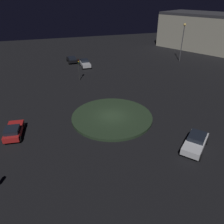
# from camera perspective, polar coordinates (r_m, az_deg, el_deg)

# --- Properties ---
(ground_plane) EXTENTS (119.05, 119.05, 0.00)m
(ground_plane) POSITION_cam_1_polar(r_m,az_deg,el_deg) (28.72, 0.00, -1.56)
(ground_plane) COLOR black
(roundabout_island) EXTENTS (10.62, 10.62, 0.33)m
(roundabout_island) POSITION_cam_1_polar(r_m,az_deg,el_deg) (28.64, 0.00, -1.27)
(roundabout_island) COLOR #263823
(roundabout_island) RESTS_ON ground_plane
(car_black) EXTENTS (2.16, 3.91, 1.43)m
(car_black) POSITION_cam_1_polar(r_m,az_deg,el_deg) (53.02, -10.56, 13.45)
(car_black) COLOR black
(car_black) RESTS_ON ground_plane
(car_white) EXTENTS (4.51, 4.22, 1.47)m
(car_white) POSITION_cam_1_polar(r_m,az_deg,el_deg) (24.62, 21.12, -7.42)
(car_white) COLOR white
(car_white) RESTS_ON ground_plane
(car_red) EXTENTS (2.28, 4.00, 1.41)m
(car_red) POSITION_cam_1_polar(r_m,az_deg,el_deg) (27.26, -24.50, -4.55)
(car_red) COLOR red
(car_red) RESTS_ON ground_plane
(car_silver) EXTENTS (2.05, 3.93, 1.47)m
(car_silver) POSITION_cam_1_polar(r_m,az_deg,el_deg) (49.41, -7.10, 12.58)
(car_silver) COLOR silver
(car_silver) RESTS_ON ground_plane
(traffic_light_south) EXTENTS (0.32, 0.37, 4.08)m
(traffic_light_south) POSITION_cam_1_polar(r_m,az_deg,el_deg) (40.77, -8.79, 12.04)
(traffic_light_south) COLOR #2D2D2D
(traffic_light_south) RESTS_ON ground_plane
(streetlamp_southwest) EXTENTS (0.58, 0.58, 8.50)m
(streetlamp_southwest) POSITION_cam_1_polar(r_m,az_deg,el_deg) (54.95, 18.21, 18.52)
(streetlamp_southwest) COLOR #4C4C51
(streetlamp_southwest) RESTS_ON ground_plane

